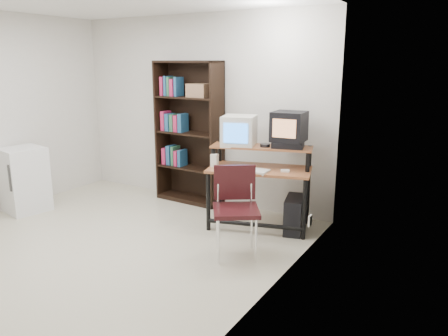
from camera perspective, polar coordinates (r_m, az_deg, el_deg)
The scene contains 17 objects.
floor at distance 5.05m, azimuth -15.99°, elevation -9.80°, with size 4.00×4.00×0.01m, color beige.
back_wall at distance 6.21m, azimuth -3.32°, elevation 7.56°, with size 4.00×0.01×2.60m, color beige.
right_wall at distance 3.51m, azimuth 5.81°, elevation 2.74°, with size 0.01×4.00×2.60m, color beige.
computer_desk at distance 5.22m, azimuth 4.70°, elevation -0.47°, with size 1.32×0.91×0.98m.
crt_monitor at distance 5.29m, azimuth 1.98°, elevation 4.88°, with size 0.48×0.48×0.36m.
vcr at distance 5.18m, azimuth 8.36°, elevation 2.96°, with size 0.36×0.26×0.08m, color black.
crt_tv at distance 5.19m, azimuth 8.49°, elevation 5.38°, with size 0.40×0.40×0.35m.
cd_spindle at distance 5.19m, azimuth 5.38°, elevation 2.91°, with size 0.12×0.12×0.05m, color #26262B.
keyboard at distance 5.07m, azimuth 3.20°, elevation -0.31°, with size 0.47×0.21×0.04m, color beige.
mousepad at distance 5.07m, azimuth 7.93°, elevation -0.58°, with size 0.22×0.18×0.01m, color black.
mouse at distance 5.05m, azimuth 7.98°, elevation -0.41°, with size 0.10×0.06×0.03m, color white.
desk_speaker at distance 5.23m, azimuth -1.25°, elevation 0.92°, with size 0.08×0.07×0.17m, color beige.
pc_tower at distance 5.24m, azimuth 9.16°, elevation -6.02°, with size 0.20×0.45×0.42m, color black.
school_chair at distance 4.51m, azimuth 1.51°, elevation -4.32°, with size 0.64×0.64×0.92m.
bookshelf at distance 6.17m, azimuth -4.49°, elevation 4.77°, with size 1.00×0.38×1.98m.
mini_fridge at distance 6.41m, azimuth -24.64°, elevation -1.39°, with size 0.60×0.61×0.86m.
wall_outlet at distance 4.82m, azimuth 11.17°, elevation -6.76°, with size 0.02×0.08×0.12m, color beige.
Camera 1 is at (3.43, -3.13, 1.96)m, focal length 35.00 mm.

